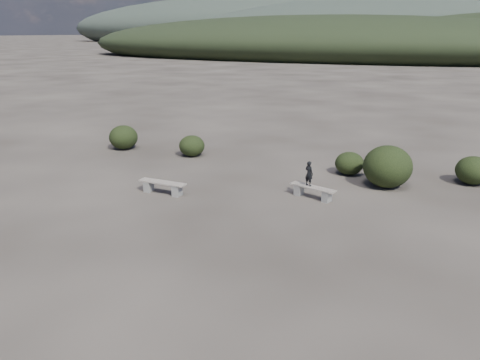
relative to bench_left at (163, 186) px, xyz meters
The scene contains 10 objects.
ground 5.00m from the bench_left, 54.17° to the right, with size 1200.00×1200.00×0.00m, color #2B2622.
bench_left is the anchor object (origin of this frame).
bench_right 5.15m from the bench_left, 20.59° to the left, with size 1.67×0.74×0.41m.
seated_person 5.04m from the bench_left, 21.74° to the left, with size 0.31×0.20×0.85m, color black.
shrub_a 5.19m from the bench_left, 110.05° to the left, with size 1.15×1.15×0.94m, color black.
shrub_c 7.35m from the bench_left, 44.10° to the left, with size 1.12×1.12×0.89m, color black.
shrub_d 8.03m from the bench_left, 31.23° to the left, with size 1.73×1.73×1.52m, color black.
shrub_e 11.29m from the bench_left, 31.23° to the left, with size 1.25×1.25×1.04m, color black.
shrub_f 7.12m from the bench_left, 139.61° to the left, with size 1.34×1.34×1.14m, color black.
mountain_ridges 335.21m from the bench_left, 90.78° to the left, with size 500.00×400.00×56.00m.
Camera 1 is at (6.14, -8.60, 5.37)m, focal length 35.00 mm.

